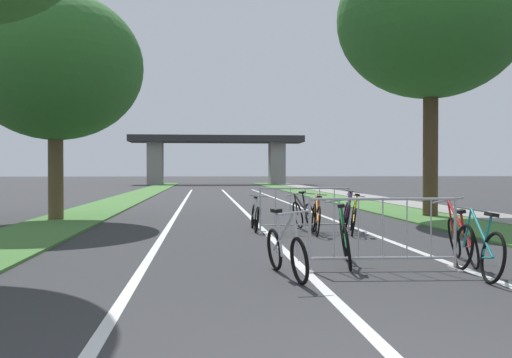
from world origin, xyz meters
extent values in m
cube|color=#477A38|center=(-5.32, 28.28, 0.03)|extent=(2.12, 69.13, 0.05)
cube|color=#477A38|center=(5.32, 28.28, 0.03)|extent=(2.12, 69.13, 0.05)
cube|color=gray|center=(7.24, 28.28, 0.04)|extent=(1.73, 69.13, 0.08)
cube|color=silver|center=(0.00, 20.00, 0.00)|extent=(0.14, 39.99, 0.01)
cube|color=silver|center=(2.34, 20.00, 0.00)|extent=(0.14, 39.99, 0.01)
cube|color=silver|center=(-2.34, 20.00, 0.00)|extent=(0.14, 39.99, 0.01)
cube|color=#2D2D30|center=(0.00, 57.13, 4.89)|extent=(18.57, 4.23, 0.69)
cube|color=gray|center=(-6.56, 57.13, 2.27)|extent=(1.61, 2.40, 4.55)
cube|color=gray|center=(6.56, 57.13, 2.27)|extent=(1.61, 2.40, 4.55)
cylinder|color=brown|center=(-5.70, 13.32, 1.29)|extent=(0.43, 0.43, 2.58)
ellipsoid|color=#2D6628|center=(-5.70, 13.32, 4.46)|extent=(5.01, 5.01, 4.26)
cylinder|color=#4C3823|center=(5.58, 13.47, 1.99)|extent=(0.46, 0.46, 3.99)
ellipsoid|color=#2D6628|center=(5.58, 13.47, 6.16)|extent=(5.80, 5.80, 4.93)
cylinder|color=#ADADB2|center=(0.06, 4.61, 0.53)|extent=(0.04, 0.04, 1.05)
cube|color=#ADADB2|center=(0.06, 4.61, 0.01)|extent=(0.08, 0.44, 0.03)
cylinder|color=#ADADB2|center=(2.18, 4.49, 0.53)|extent=(0.04, 0.04, 1.05)
cube|color=#ADADB2|center=(2.18, 4.49, 0.01)|extent=(0.08, 0.44, 0.03)
cylinder|color=#ADADB2|center=(1.12, 4.55, 1.03)|extent=(2.12, 0.16, 0.04)
cylinder|color=#ADADB2|center=(1.12, 4.55, 0.18)|extent=(2.12, 0.16, 0.04)
cylinder|color=#ADADB2|center=(0.41, 4.59, 0.61)|extent=(0.02, 0.02, 0.87)
cylinder|color=#ADADB2|center=(0.77, 4.57, 0.61)|extent=(0.02, 0.02, 0.87)
cylinder|color=#ADADB2|center=(1.12, 4.55, 0.61)|extent=(0.02, 0.02, 0.87)
cylinder|color=#ADADB2|center=(1.47, 4.53, 0.61)|extent=(0.02, 0.02, 0.87)
cylinder|color=#ADADB2|center=(1.82, 4.51, 0.61)|extent=(0.02, 0.02, 0.87)
cylinder|color=#ADADB2|center=(-0.14, 9.54, 0.53)|extent=(0.04, 0.04, 1.05)
cube|color=#ADADB2|center=(-0.14, 9.54, 0.01)|extent=(0.08, 0.44, 0.03)
cylinder|color=#ADADB2|center=(1.97, 9.65, 0.53)|extent=(0.04, 0.04, 1.05)
cube|color=#ADADB2|center=(1.97, 9.65, 0.01)|extent=(0.08, 0.44, 0.03)
cylinder|color=#ADADB2|center=(0.92, 9.59, 1.03)|extent=(2.12, 0.15, 0.04)
cylinder|color=#ADADB2|center=(0.92, 9.59, 0.18)|extent=(2.12, 0.15, 0.04)
cylinder|color=#ADADB2|center=(0.21, 9.56, 0.61)|extent=(0.02, 0.02, 0.87)
cylinder|color=#ADADB2|center=(0.56, 9.57, 0.61)|extent=(0.02, 0.02, 0.87)
cylinder|color=#ADADB2|center=(0.92, 9.59, 0.61)|extent=(0.02, 0.02, 0.87)
cylinder|color=#ADADB2|center=(1.27, 9.61, 0.61)|extent=(0.02, 0.02, 0.87)
cylinder|color=#ADADB2|center=(1.62, 9.63, 0.61)|extent=(0.02, 0.02, 0.87)
torus|color=black|center=(-0.43, 4.69, 0.30)|extent=(0.21, 0.62, 0.61)
torus|color=black|center=(-0.25, 3.65, 0.30)|extent=(0.21, 0.62, 0.61)
cylinder|color=#B7B7BC|center=(-0.38, 4.19, 0.60)|extent=(0.16, 1.03, 0.64)
cylinder|color=#B7B7BC|center=(-0.41, 4.39, 0.57)|extent=(0.12, 0.11, 0.63)
cylinder|color=#B7B7BC|center=(-0.40, 4.53, 0.28)|extent=(0.09, 0.34, 0.07)
cylinder|color=#B7B7BC|center=(-0.29, 3.67, 0.60)|extent=(0.11, 0.08, 0.61)
cube|color=black|center=(-0.44, 4.42, 0.88)|extent=(0.14, 0.25, 0.06)
cylinder|color=#99999E|center=(-0.32, 3.69, 0.91)|extent=(0.42, 0.10, 0.07)
torus|color=black|center=(2.43, 4.51, 0.34)|extent=(0.30, 0.69, 0.67)
torus|color=black|center=(2.67, 5.57, 0.34)|extent=(0.30, 0.69, 0.67)
cylinder|color=red|center=(2.49, 5.03, 0.64)|extent=(0.15, 1.06, 0.65)
cylinder|color=red|center=(2.46, 4.83, 0.56)|extent=(0.16, 0.10, 0.55)
cylinder|color=red|center=(2.48, 4.68, 0.31)|extent=(0.11, 0.35, 0.08)
cylinder|color=red|center=(2.61, 5.56, 0.64)|extent=(0.16, 0.06, 0.63)
cube|color=black|center=(2.41, 4.80, 0.82)|extent=(0.16, 0.26, 0.07)
cylinder|color=#99999E|center=(2.55, 5.55, 0.95)|extent=(0.49, 0.13, 0.12)
torus|color=black|center=(1.03, 9.51, 0.34)|extent=(0.28, 0.70, 0.68)
torus|color=black|center=(0.89, 10.45, 0.34)|extent=(0.28, 0.70, 0.68)
cylinder|color=black|center=(0.91, 9.95, 0.60)|extent=(0.28, 0.91, 0.55)
cylinder|color=black|center=(0.94, 9.77, 0.61)|extent=(0.17, 0.14, 0.65)
cylinder|color=black|center=(1.02, 9.66, 0.32)|extent=(0.06, 0.31, 0.08)
cylinder|color=black|center=(0.84, 10.42, 0.60)|extent=(0.14, 0.11, 0.53)
cube|color=black|center=(0.88, 9.73, 0.93)|extent=(0.14, 0.25, 0.07)
cylinder|color=#99999E|center=(0.79, 10.39, 0.86)|extent=(0.43, 0.09, 0.12)
torus|color=black|center=(2.10, 10.47, 0.33)|extent=(0.31, 0.69, 0.66)
torus|color=black|center=(1.87, 9.41, 0.33)|extent=(0.31, 0.69, 0.66)
cylinder|color=#662884|center=(2.05, 9.95, 0.65)|extent=(0.14, 1.06, 0.67)
cylinder|color=#662884|center=(2.09, 10.16, 0.61)|extent=(0.18, 0.09, 0.65)
cylinder|color=#662884|center=(2.06, 10.30, 0.31)|extent=(0.11, 0.35, 0.08)
cylinder|color=#662884|center=(1.94, 9.42, 0.65)|extent=(0.17, 0.06, 0.64)
cube|color=black|center=(2.16, 10.18, 0.93)|extent=(0.16, 0.26, 0.07)
cylinder|color=#99999E|center=(2.00, 9.43, 0.96)|extent=(0.44, 0.12, 0.11)
torus|color=black|center=(2.19, 3.47, 0.34)|extent=(0.21, 0.68, 0.67)
torus|color=black|center=(2.28, 4.44, 0.34)|extent=(0.21, 0.68, 0.67)
cylinder|color=#197A7F|center=(2.28, 3.92, 0.61)|extent=(0.21, 0.94, 0.59)
cylinder|color=#197A7F|center=(2.26, 3.74, 0.57)|extent=(0.14, 0.13, 0.58)
cylinder|color=#197A7F|center=(2.20, 3.62, 0.31)|extent=(0.05, 0.32, 0.08)
cylinder|color=#197A7F|center=(2.32, 4.41, 0.61)|extent=(0.13, 0.10, 0.56)
cube|color=black|center=(2.30, 3.70, 0.86)|extent=(0.13, 0.25, 0.07)
cylinder|color=#99999E|center=(2.36, 4.38, 0.89)|extent=(0.46, 0.07, 0.10)
torus|color=black|center=(1.83, 8.69, 0.32)|extent=(0.28, 0.64, 0.63)
torus|color=black|center=(2.08, 9.68, 0.32)|extent=(0.28, 0.64, 0.63)
cylinder|color=gold|center=(1.99, 9.15, 0.59)|extent=(0.35, 0.95, 0.58)
cylinder|color=gold|center=(1.94, 8.97, 0.58)|extent=(0.12, 0.14, 0.64)
cylinder|color=gold|center=(1.87, 8.85, 0.29)|extent=(0.10, 0.33, 0.07)
cylinder|color=gold|center=(2.11, 9.65, 0.59)|extent=(0.11, 0.11, 0.55)
cube|color=black|center=(1.97, 8.92, 0.90)|extent=(0.16, 0.26, 0.06)
cylinder|color=#99999E|center=(2.14, 9.61, 0.86)|extent=(0.42, 0.13, 0.09)
torus|color=black|center=(-0.20, 10.67, 0.30)|extent=(0.12, 0.61, 0.61)
torus|color=black|center=(-0.22, 9.63, 0.30)|extent=(0.12, 0.61, 0.61)
cylinder|color=silver|center=(-0.18, 10.18, 0.58)|extent=(0.08, 1.01, 0.58)
cylinder|color=silver|center=(-0.18, 10.38, 0.52)|extent=(0.10, 0.12, 0.53)
cylinder|color=silver|center=(-0.21, 10.51, 0.28)|extent=(0.04, 0.34, 0.07)
cylinder|color=silver|center=(-0.19, 9.66, 0.58)|extent=(0.10, 0.09, 0.55)
cube|color=black|center=(-0.16, 10.41, 0.78)|extent=(0.11, 0.24, 0.06)
cylinder|color=#99999E|center=(-0.16, 9.68, 0.85)|extent=(0.43, 0.03, 0.07)
torus|color=black|center=(0.61, 4.58, 0.34)|extent=(0.26, 0.69, 0.68)
torus|color=black|center=(0.79, 5.53, 0.34)|extent=(0.26, 0.69, 0.68)
cylinder|color=#1E7238|center=(0.65, 5.04, 0.65)|extent=(0.14, 0.94, 0.66)
cylinder|color=#1E7238|center=(0.63, 4.86, 0.60)|extent=(0.14, 0.10, 0.64)
cylinder|color=#1E7238|center=(0.64, 4.73, 0.31)|extent=(0.09, 0.31, 0.08)
cylinder|color=#1E7238|center=(0.75, 5.51, 0.65)|extent=(0.13, 0.07, 0.63)
cube|color=black|center=(0.58, 4.83, 0.92)|extent=(0.15, 0.26, 0.06)
cylinder|color=#99999E|center=(0.70, 5.50, 0.96)|extent=(0.42, 0.11, 0.08)
torus|color=black|center=(1.04, 8.70, 0.34)|extent=(0.17, 0.68, 0.68)
torus|color=black|center=(1.14, 9.66, 0.34)|extent=(0.17, 0.68, 0.68)
cylinder|color=orange|center=(1.11, 9.15, 0.62)|extent=(0.19, 0.93, 0.59)
cylinder|color=orange|center=(1.09, 8.97, 0.57)|extent=(0.10, 0.12, 0.58)
cylinder|color=orange|center=(1.05, 8.85, 0.31)|extent=(0.06, 0.31, 0.08)
cylinder|color=orange|center=(1.16, 9.63, 0.62)|extent=(0.09, 0.10, 0.56)
cube|color=black|center=(1.11, 8.93, 0.86)|extent=(0.13, 0.25, 0.06)
cylinder|color=#99999E|center=(1.19, 9.60, 0.89)|extent=(0.48, 0.08, 0.07)
camera|label=1|loc=(-1.45, -3.24, 1.43)|focal=39.13mm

